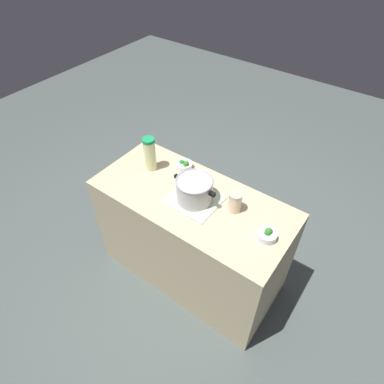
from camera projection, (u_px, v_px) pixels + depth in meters
ground_plane at (192, 270)px, 2.74m from camera, size 8.00×8.00×0.00m
counter_slab at (192, 238)px, 2.44m from camera, size 1.36×0.62×0.86m
dish_cloth at (194, 199)px, 2.13m from camera, size 0.33×0.29×0.01m
cooking_pot at (194, 190)px, 2.07m from camera, size 0.31×0.24×0.16m
lemonade_pitcher at (150, 154)px, 2.27m from camera, size 0.08×0.08×0.25m
mason_jar at (235, 202)px, 2.02m from camera, size 0.09×0.09×0.14m
broccoli_bowl_front at (184, 165)px, 2.34m from camera, size 0.12×0.12×0.08m
broccoli_bowl_center at (268, 235)px, 1.89m from camera, size 0.11×0.11×0.07m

